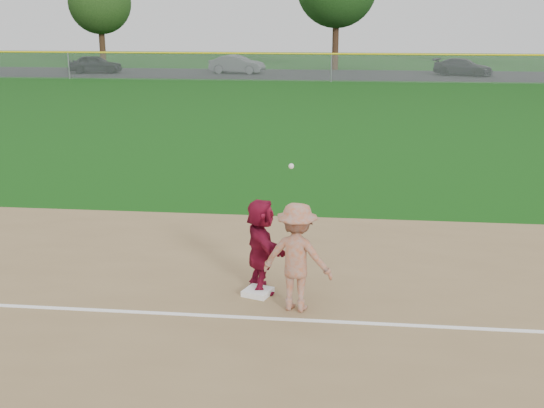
# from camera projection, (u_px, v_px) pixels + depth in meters

# --- Properties ---
(ground) EXTENTS (160.00, 160.00, 0.00)m
(ground) POSITION_uv_depth(u_px,v_px,m) (262.00, 299.00, 11.77)
(ground) COLOR #0F430C
(ground) RESTS_ON ground
(foul_line) EXTENTS (60.00, 0.10, 0.01)m
(foul_line) POSITION_uv_depth(u_px,v_px,m) (256.00, 318.00, 11.00)
(foul_line) COLOR white
(foul_line) RESTS_ON infield_dirt
(parking_asphalt) EXTENTS (120.00, 10.00, 0.01)m
(parking_asphalt) POSITION_uv_depth(u_px,v_px,m) (333.00, 75.00, 55.80)
(parking_asphalt) COLOR black
(parking_asphalt) RESTS_ON ground
(first_base) EXTENTS (0.56, 0.56, 0.10)m
(first_base) POSITION_uv_depth(u_px,v_px,m) (258.00, 292.00, 11.91)
(first_base) COLOR white
(first_base) RESTS_ON infield_dirt
(base_runner) EXTENTS (1.06, 1.63, 1.68)m
(base_runner) POSITION_uv_depth(u_px,v_px,m) (261.00, 245.00, 11.89)
(base_runner) COLOR maroon
(base_runner) RESTS_ON infield_dirt
(car_left) EXTENTS (4.55, 2.21, 1.50)m
(car_left) POSITION_uv_depth(u_px,v_px,m) (95.00, 64.00, 57.06)
(car_left) COLOR black
(car_left) RESTS_ON parking_asphalt
(car_mid) EXTENTS (4.75, 2.32, 1.50)m
(car_mid) POSITION_uv_depth(u_px,v_px,m) (237.00, 64.00, 56.65)
(car_mid) COLOR #515358
(car_mid) RESTS_ON parking_asphalt
(car_right) EXTENTS (5.06, 3.49, 1.36)m
(car_right) POSITION_uv_depth(u_px,v_px,m) (463.00, 67.00, 54.70)
(car_right) COLOR black
(car_right) RESTS_ON parking_asphalt
(first_base_play) EXTENTS (1.30, 0.93, 2.46)m
(first_base_play) POSITION_uv_depth(u_px,v_px,m) (297.00, 257.00, 11.12)
(first_base_play) COLOR gray
(first_base_play) RESTS_ON infield_dirt
(outfield_fence) EXTENTS (110.00, 0.12, 110.00)m
(outfield_fence) POSITION_uv_depth(u_px,v_px,m) (332.00, 54.00, 49.53)
(outfield_fence) COLOR #999EA0
(outfield_fence) RESTS_ON ground
(tree_1) EXTENTS (5.80, 5.80, 8.75)m
(tree_1) POSITION_uv_depth(u_px,v_px,m) (100.00, 3.00, 63.33)
(tree_1) COLOR #342113
(tree_1) RESTS_ON ground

